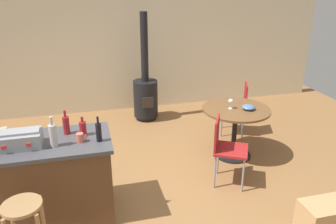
% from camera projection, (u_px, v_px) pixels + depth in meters
% --- Properties ---
extents(ground_plane, '(8.80, 8.80, 0.00)m').
position_uv_depth(ground_plane, '(164.00, 193.00, 4.09)').
color(ground_plane, olive).
extents(back_wall, '(8.00, 0.10, 2.70)m').
position_uv_depth(back_wall, '(126.00, 41.00, 6.31)').
color(back_wall, beige).
rests_on(back_wall, ground_plane).
extents(kitchen_island, '(1.24, 0.73, 0.91)m').
position_uv_depth(kitchen_island, '(54.00, 179.00, 3.55)').
color(kitchen_island, brown).
rests_on(kitchen_island, ground_plane).
extents(wooden_stool, '(0.34, 0.34, 0.68)m').
position_uv_depth(wooden_stool, '(25.00, 222.00, 2.87)').
color(wooden_stool, '#A37A4C').
rests_on(wooden_stool, ground_plane).
extents(dining_table, '(0.95, 0.95, 0.75)m').
position_uv_depth(dining_table, '(235.00, 120.00, 4.76)').
color(dining_table, black).
rests_on(dining_table, ground_plane).
extents(folding_chair_near, '(0.52, 0.52, 0.87)m').
position_uv_depth(folding_chair_near, '(237.00, 104.00, 5.49)').
color(folding_chair_near, maroon).
rests_on(folding_chair_near, ground_plane).
extents(folding_chair_far, '(0.54, 0.54, 0.87)m').
position_uv_depth(folding_chair_far, '(226.00, 146.00, 4.14)').
color(folding_chair_far, maroon).
rests_on(folding_chair_far, ground_plane).
extents(wood_stove, '(0.44, 0.45, 1.93)m').
position_uv_depth(wood_stove, '(146.00, 93.00, 6.09)').
color(wood_stove, black).
rests_on(wood_stove, ground_plane).
extents(toolbox, '(0.43, 0.27, 0.17)m').
position_uv_depth(toolbox, '(18.00, 139.00, 3.25)').
color(toolbox, gray).
rests_on(toolbox, kitchen_island).
extents(bottle_0, '(0.07, 0.07, 0.26)m').
position_uv_depth(bottle_0, '(66.00, 125.00, 3.51)').
color(bottle_0, maroon).
rests_on(bottle_0, kitchen_island).
extents(bottle_1, '(0.06, 0.06, 0.27)m').
position_uv_depth(bottle_1, '(99.00, 132.00, 3.35)').
color(bottle_1, black).
rests_on(bottle_1, kitchen_island).
extents(bottle_2, '(0.07, 0.07, 0.21)m').
position_uv_depth(bottle_2, '(83.00, 128.00, 3.49)').
color(bottle_2, maroon).
rests_on(bottle_2, kitchen_island).
extents(bottle_3, '(0.07, 0.07, 0.31)m').
position_uv_depth(bottle_3, '(53.00, 135.00, 3.25)').
color(bottle_3, '#B7B2AD').
rests_on(bottle_3, kitchen_island).
extents(cup_0, '(0.11, 0.07, 0.09)m').
position_uv_depth(cup_0, '(80.00, 138.00, 3.36)').
color(cup_0, '#DB6651').
rests_on(cup_0, kitchen_island).
extents(cup_1, '(0.11, 0.07, 0.10)m').
position_uv_depth(cup_1, '(5.00, 132.00, 3.46)').
color(cup_1, tan).
rests_on(cup_1, kitchen_island).
extents(wine_glass, '(0.07, 0.07, 0.14)m').
position_uv_depth(wine_glass, '(231.00, 101.00, 4.64)').
color(wine_glass, silver).
rests_on(wine_glass, dining_table).
extents(serving_bowl, '(0.18, 0.18, 0.07)m').
position_uv_depth(serving_bowl, '(248.00, 107.00, 4.63)').
color(serving_bowl, '#4C7099').
rests_on(serving_bowl, dining_table).
extents(cardboard_box, '(0.48, 0.32, 0.33)m').
position_uv_depth(cardboard_box, '(324.00, 217.00, 3.42)').
color(cardboard_box, tan).
rests_on(cardboard_box, ground_plane).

